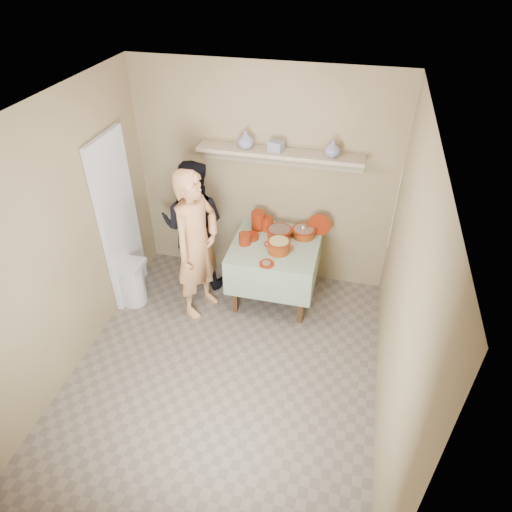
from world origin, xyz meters
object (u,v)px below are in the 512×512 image
(serving_table, at_px, (275,252))
(cazuela_rice, at_px, (279,245))
(person_helper, at_px, (193,225))
(trash_bin, at_px, (132,282))
(person_cook, at_px, (197,246))

(serving_table, xyz_separation_m, cazuela_rice, (0.06, -0.14, 0.20))
(person_helper, xyz_separation_m, trash_bin, (-0.60, -0.58, -0.52))
(serving_table, xyz_separation_m, trash_bin, (-1.60, -0.49, -0.36))
(cazuela_rice, relative_size, trash_bin, 0.59)
(person_helper, relative_size, cazuela_rice, 4.90)
(person_helper, relative_size, trash_bin, 2.89)
(cazuela_rice, height_order, trash_bin, cazuela_rice)
(cazuela_rice, distance_m, trash_bin, 1.79)
(person_cook, bearing_deg, cazuela_rice, -54.10)
(person_cook, relative_size, person_helper, 1.09)
(person_cook, distance_m, serving_table, 0.91)
(serving_table, relative_size, trash_bin, 1.74)
(person_cook, xyz_separation_m, trash_bin, (-0.82, -0.09, -0.60))
(person_cook, xyz_separation_m, serving_table, (0.79, 0.40, -0.24))
(person_helper, distance_m, trash_bin, 0.99)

